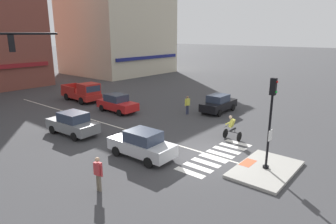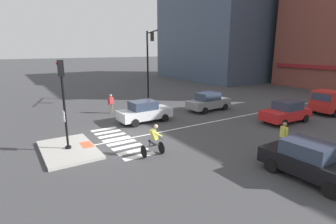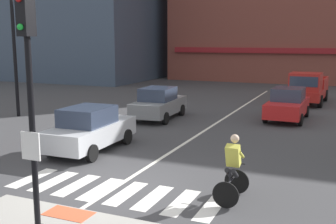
% 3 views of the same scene
% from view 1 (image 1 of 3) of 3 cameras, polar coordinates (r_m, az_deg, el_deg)
% --- Properties ---
extents(ground_plane, '(300.00, 300.00, 0.00)m').
position_cam_1_polar(ground_plane, '(17.98, 8.63, -8.20)').
color(ground_plane, '#3D3D3F').
extents(traffic_island, '(4.35, 2.71, 0.15)m').
position_cam_1_polar(traffic_island, '(16.69, 18.38, -10.47)').
color(traffic_island, '#A3A099').
rests_on(traffic_island, ground).
extents(tactile_pad_front, '(1.10, 0.60, 0.01)m').
position_cam_1_polar(tactile_pad_front, '(16.99, 15.22, -9.44)').
color(tactile_pad_front, '#DB5B38').
rests_on(tactile_pad_front, traffic_island).
extents(signal_pole, '(0.44, 0.38, 4.78)m').
position_cam_1_polar(signal_pole, '(15.68, 19.29, -0.67)').
color(signal_pole, black).
rests_on(signal_pole, traffic_island).
extents(crosswalk_stripe_a, '(0.44, 1.80, 0.01)m').
position_cam_1_polar(crosswalk_stripe_a, '(15.72, 4.20, -11.60)').
color(crosswalk_stripe_a, silver).
rests_on(crosswalk_stripe_a, ground).
extents(crosswalk_stripe_b, '(0.44, 1.80, 0.01)m').
position_cam_1_polar(crosswalk_stripe_b, '(16.31, 5.84, -10.61)').
color(crosswalk_stripe_b, silver).
rests_on(crosswalk_stripe_b, ground).
extents(crosswalk_stripe_c, '(0.44, 1.80, 0.01)m').
position_cam_1_polar(crosswalk_stripe_c, '(16.91, 7.36, -9.69)').
color(crosswalk_stripe_c, silver).
rests_on(crosswalk_stripe_c, ground).
extents(crosswalk_stripe_d, '(0.44, 1.80, 0.01)m').
position_cam_1_polar(crosswalk_stripe_d, '(17.53, 8.77, -8.82)').
color(crosswalk_stripe_d, silver).
rests_on(crosswalk_stripe_d, ground).
extents(crosswalk_stripe_e, '(0.44, 1.80, 0.01)m').
position_cam_1_polar(crosswalk_stripe_e, '(18.16, 10.07, -8.00)').
color(crosswalk_stripe_e, silver).
rests_on(crosswalk_stripe_e, ground).
extents(crosswalk_stripe_f, '(0.44, 1.80, 0.01)m').
position_cam_1_polar(crosswalk_stripe_f, '(18.81, 11.29, -7.24)').
color(crosswalk_stripe_f, silver).
rests_on(crosswalk_stripe_f, ground).
extents(crosswalk_stripe_g, '(0.44, 1.80, 0.01)m').
position_cam_1_polar(crosswalk_stripe_g, '(19.46, 12.41, -6.53)').
color(crosswalk_stripe_g, silver).
rests_on(crosswalk_stripe_g, ground).
extents(crosswalk_stripe_h, '(0.44, 1.80, 0.01)m').
position_cam_1_polar(crosswalk_stripe_h, '(20.13, 13.46, -5.86)').
color(crosswalk_stripe_h, silver).
rests_on(crosswalk_stripe_h, ground).
extents(lane_centre_line, '(0.14, 28.00, 0.01)m').
position_cam_1_polar(lane_centre_line, '(24.24, -12.13, -2.18)').
color(lane_centre_line, silver).
rests_on(lane_centre_line, ground).
extents(building_corner_left, '(16.18, 15.48, 16.86)m').
position_cam_1_polar(building_corner_left, '(55.38, -9.86, 16.30)').
color(building_corner_left, beige).
rests_on(building_corner_left, ground).
extents(car_red_eastbound_far, '(1.94, 4.15, 1.64)m').
position_cam_1_polar(car_red_eastbound_far, '(27.43, -9.84, 1.69)').
color(car_red_eastbound_far, red).
rests_on(car_red_eastbound_far, ground).
extents(car_silver_westbound_near, '(1.92, 4.14, 1.64)m').
position_cam_1_polar(car_silver_westbound_near, '(17.23, -5.05, -6.22)').
color(car_silver_westbound_near, silver).
rests_on(car_silver_westbound_near, ground).
extents(car_grey_westbound_far, '(2.02, 4.19, 1.64)m').
position_cam_1_polar(car_grey_westbound_far, '(22.07, -17.98, -2.12)').
color(car_grey_westbound_far, slate).
rests_on(car_grey_westbound_far, ground).
extents(car_black_cross_right, '(4.12, 1.89, 1.64)m').
position_cam_1_polar(car_black_cross_right, '(27.33, 9.76, 1.64)').
color(car_black_cross_right, black).
rests_on(car_black_cross_right, ground).
extents(pickup_truck_red_eastbound_distant, '(2.27, 5.20, 2.08)m').
position_cam_1_polar(pickup_truck_red_eastbound_distant, '(32.34, -16.11, 3.64)').
color(pickup_truck_red_eastbound_distant, red).
rests_on(pickup_truck_red_eastbound_distant, ground).
extents(cyclist, '(0.68, 1.10, 1.68)m').
position_cam_1_polar(cyclist, '(20.41, 12.26, -2.92)').
color(cyclist, black).
rests_on(cyclist, ground).
extents(pedestrian_at_curb_left, '(0.26, 0.55, 1.67)m').
position_cam_1_polar(pedestrian_at_curb_left, '(13.96, -13.40, -11.13)').
color(pedestrian_at_curb_left, '#6B6051').
rests_on(pedestrian_at_curb_left, ground).
extents(pedestrian_waiting_far_side, '(0.53, 0.32, 1.67)m').
position_cam_1_polar(pedestrian_waiting_far_side, '(26.22, 3.78, 1.65)').
color(pedestrian_waiting_far_side, '#2D334C').
rests_on(pedestrian_waiting_far_side, ground).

